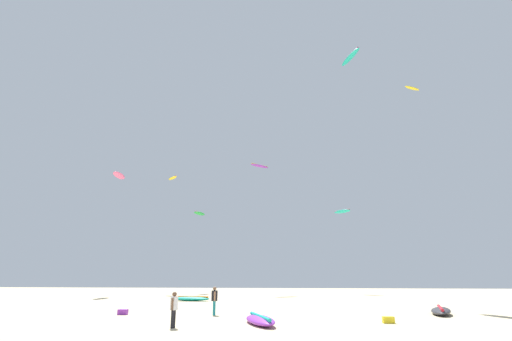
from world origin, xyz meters
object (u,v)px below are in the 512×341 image
cooler_box (388,320)px  kite_aloft_5 (119,175)px  kite_aloft_6 (350,57)px  kite_aloft_2 (199,213)px  kite_aloft_1 (412,88)px  kite_aloft_4 (173,178)px  person_midground (214,298)px  kite_aloft_3 (260,166)px  kite_aloft_0 (342,211)px  kite_grounded_near (260,320)px  kite_grounded_mid (191,299)px  person_foreground (174,307)px  gear_bag (123,312)px  kite_grounded_far (441,311)px

cooler_box → kite_aloft_5: 41.18m
kite_aloft_5 → kite_aloft_6: size_ratio=1.03×
kite_aloft_2 → kite_aloft_6: size_ratio=0.84×
kite_aloft_1 → kite_aloft_4: kite_aloft_1 is taller
kite_aloft_4 → person_midground: bearing=-66.6°
kite_aloft_1 → kite_aloft_3: kite_aloft_1 is taller
kite_aloft_2 → kite_aloft_1: bearing=-32.1°
kite_aloft_6 → kite_aloft_0: bearing=88.4°
kite_aloft_0 → kite_aloft_1: (5.84, -16.78, 10.47)m
kite_aloft_4 → kite_aloft_6: (24.50, -15.86, 9.20)m
kite_grounded_near → kite_aloft_3: (-2.62, 33.49, 17.83)m
kite_grounded_mid → cooler_box: kite_grounded_mid is taller
person_foreground → gear_bag: 7.52m
gear_bag → kite_aloft_1: kite_aloft_1 is taller
kite_aloft_0 → kite_aloft_3: (-11.85, -1.04, 6.83)m
kite_aloft_0 → kite_aloft_5: bearing=-166.8°
kite_grounded_mid → kite_aloft_3: 24.95m
person_midground → kite_aloft_0: (12.39, 30.27, 10.25)m
kite_aloft_2 → kite_grounded_far: bearing=-51.8°
person_foreground → kite_grounded_mid: person_foreground is taller
person_midground → kite_aloft_6: 30.39m
kite_grounded_far → kite_aloft_0: bearing=93.3°
cooler_box → kite_aloft_0: kite_aloft_0 is taller
gear_bag → kite_aloft_2: (-2.88, 30.58, 11.07)m
kite_aloft_3 → kite_aloft_0: bearing=5.0°
kite_grounded_mid → kite_aloft_1: bearing=2.2°
gear_bag → kite_aloft_6: size_ratio=0.15×
kite_aloft_2 → kite_aloft_3: size_ratio=1.06×
kite_aloft_0 → kite_aloft_1: size_ratio=1.37×
kite_grounded_near → kite_aloft_3: size_ratio=1.32×
person_midground → cooler_box: bearing=146.1°
person_foreground → kite_aloft_1: (19.00, 19.39, 20.76)m
gear_bag → kite_aloft_5: 30.57m
kite_grounded_mid → kite_aloft_5: 22.82m
kite_aloft_2 → kite_aloft_4: kite_aloft_4 is taller
kite_grounded_mid → kite_aloft_4: bearing=115.5°
kite_aloft_4 → kite_aloft_6: 30.60m
person_foreground → kite_aloft_4: bearing=114.0°
kite_grounded_near → kite_grounded_mid: size_ratio=1.04×
person_foreground → cooler_box: 10.81m
kite_grounded_near → kite_aloft_2: size_ratio=1.24×
kite_grounded_near → kite_aloft_1: 31.68m
person_midground → kite_aloft_3: bearing=-106.9°
kite_grounded_far → kite_aloft_6: kite_aloft_6 is taller
kite_aloft_4 → person_foreground: bearing=-71.3°
cooler_box → kite_grounded_near: bearing=-170.3°
kite_aloft_5 → kite_aloft_2: bearing=36.9°
cooler_box → kite_grounded_mid: bearing=132.4°
kite_aloft_1 → kite_grounded_near: bearing=-130.3°
kite_aloft_4 → kite_aloft_5: kite_aloft_4 is taller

